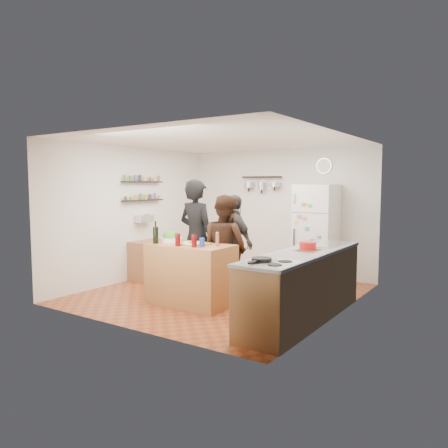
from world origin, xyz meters
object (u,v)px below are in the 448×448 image
Objects in this scene: person_center at (225,247)px; red_bowl at (308,245)px; counter_run at (303,287)px; salad_bowl at (171,240)px; person_back at (234,243)px; wine_bottle at (156,235)px; fridge at (316,233)px; prep_island at (191,274)px; side_table at (152,260)px; person_left at (197,237)px; salt_canister at (202,242)px; skillet at (262,260)px; wall_clock at (324,166)px; pepper_mill at (217,241)px.

red_bowl is at bearing -167.57° from person_center.
person_center is 1.55m from counter_run.
person_back is at bearing 60.39° from salad_bowl.
fridge is at bearing 61.98° from wine_bottle.
salad_bowl reaches higher than prep_island.
wine_bottle is 0.10× the size of counter_run.
wine_bottle is 1.85m from side_table.
person_center is at bearing -171.61° from person_left.
skillet is at bearing -25.18° from salt_canister.
red_bowl is at bearing -71.11° from fridge.
wine_bottle is at bearing -172.87° from salt_canister.
salt_canister is 2.39m from side_table.
skillet is (1.31, -0.62, -0.03)m from salt_canister.
red_bowl reaches higher than prep_island.
person_left is 2.91m from wall_clock.
person_left is 2.36m from fridge.
fridge reaches higher than person_back.
fridge reaches higher than red_bowl.
salt_canister is 1.45m from skillet.
prep_island is 7.52× the size of pepper_mill.
side_table is (-1.85, -0.01, -0.45)m from person_back.
skillet is at bearing 152.00° from person_center.
person_center reaches higher than skillet.
fridge is at bearing -117.00° from person_left.
person_center is at bearing 94.45° from salt_canister.
person_back is 2.05× the size of side_table.
pepper_mill is 1.38m from counter_run.
person_back reaches higher than wine_bottle.
person_center is 0.91× the size of fridge.
wine_bottle is at bearing -162.03° from red_bowl.
salad_bowl is 1.11× the size of wall_clock.
skillet is at bearing -78.73° from fridge.
person_center is 7.17× the size of red_bowl.
pepper_mill is at bearing 152.36° from person_left.
prep_island is at bearing 106.08° from person_back.
wine_bottle is at bearing -118.02° from fridge.
prep_island is at bearing -110.84° from fridge.
wall_clock reaches higher than person_center.
salad_bowl is at bearing 73.50° from wine_bottle.
person_left is 2.08m from counter_run.
salt_canister is 3.27m from wall_clock.
wine_bottle is at bearing 61.51° from person_center.
salad_bowl is 1.45× the size of red_bowl.
salt_canister reaches higher than side_table.
prep_island is at bearing -172.46° from counter_run.
fridge is at bearing 69.16° from prep_island.
red_bowl is at bearing 87.65° from skillet.
salad_bowl is at bearing -168.30° from red_bowl.
person_center reaches higher than person_back.
prep_island is at bearing 123.95° from person_left.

